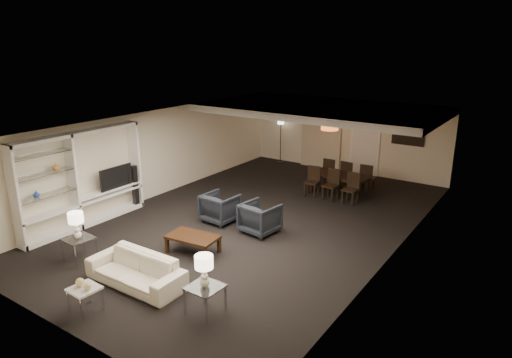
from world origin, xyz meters
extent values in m
plane|color=black|center=(0.00, 0.00, 0.00)|extent=(11.00, 11.00, 0.00)
cube|color=silver|center=(0.00, 0.00, 2.50)|extent=(7.00, 11.00, 0.02)
cube|color=beige|center=(0.00, 5.50, 1.25)|extent=(7.00, 0.02, 2.50)
cube|color=beige|center=(0.00, -5.50, 1.25)|extent=(7.00, 0.02, 2.50)
cube|color=beige|center=(-3.50, 0.00, 1.25)|extent=(0.02, 11.00, 2.50)
cube|color=beige|center=(3.50, 0.00, 1.25)|extent=(0.02, 11.00, 2.50)
cube|color=silver|center=(0.00, 3.50, 2.40)|extent=(7.00, 4.00, 0.20)
cube|color=beige|center=(-0.90, 5.42, 1.20)|extent=(1.50, 0.12, 2.40)
cube|color=silver|center=(0.70, 5.47, 1.05)|extent=(0.90, 0.05, 2.10)
cube|color=#142D38|center=(2.10, 5.46, 1.55)|extent=(0.95, 0.04, 0.65)
cylinder|color=#D8591E|center=(0.30, 3.50, 1.92)|extent=(0.52, 0.52, 0.24)
imported|color=beige|center=(-0.10, -3.87, 0.29)|extent=(1.99, 0.79, 0.58)
imported|color=black|center=(-0.70, -0.57, 0.37)|extent=(0.83, 0.85, 0.74)
imported|color=black|center=(0.50, -0.57, 0.37)|extent=(0.88, 0.90, 0.74)
sphere|color=#D5BB70|center=(-0.20, -4.97, 0.53)|extent=(0.14, 0.14, 0.14)
sphere|color=#D9B373|center=(0.00, -4.97, 0.52)|extent=(0.13, 0.13, 0.13)
imported|color=black|center=(-3.28, -1.70, 1.03)|extent=(0.97, 0.13, 0.56)
imported|color=#224996|center=(-3.31, -3.78, 1.14)|extent=(0.16, 0.16, 0.16)
imported|color=#B07F3A|center=(-3.31, -3.23, 1.65)|extent=(0.18, 0.18, 0.18)
cube|color=black|center=(-3.20, -1.10, 0.60)|extent=(0.14, 0.14, 1.20)
imported|color=black|center=(0.89, 3.13, 0.29)|extent=(1.72, 1.03, 0.58)
camera|label=1|loc=(6.05, -8.92, 4.44)|focal=32.00mm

